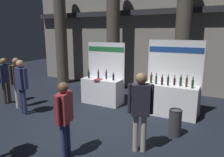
{
  "coord_description": "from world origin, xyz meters",
  "views": [
    {
      "loc": [
        2.91,
        -5.01,
        2.68
      ],
      "look_at": [
        -0.11,
        0.79,
        1.23
      ],
      "focal_mm": 33.92,
      "sensor_mm": 36.0,
      "label": 1
    }
  ],
  "objects_px": {
    "exhibitor_booth_1": "(171,97)",
    "visitor_6": "(140,105)",
    "exhibitor_booth_0": "(102,88)",
    "visitor_5": "(64,114)",
    "trash_bin": "(175,123)",
    "visitor_3": "(17,78)",
    "visitor_0": "(22,82)",
    "visitor_4": "(5,76)"
  },
  "relations": [
    {
      "from": "exhibitor_booth_1",
      "to": "visitor_6",
      "type": "distance_m",
      "value": 2.57
    },
    {
      "from": "exhibitor_booth_0",
      "to": "visitor_5",
      "type": "bearing_deg",
      "value": -72.53
    },
    {
      "from": "exhibitor_booth_0",
      "to": "trash_bin",
      "type": "relative_size",
      "value": 3.19
    },
    {
      "from": "visitor_3",
      "to": "visitor_5",
      "type": "height_order",
      "value": "visitor_3"
    },
    {
      "from": "exhibitor_booth_1",
      "to": "visitor_5",
      "type": "height_order",
      "value": "exhibitor_booth_1"
    },
    {
      "from": "trash_bin",
      "to": "visitor_5",
      "type": "xyz_separation_m",
      "value": [
        -1.9,
        -2.09,
        0.64
      ]
    },
    {
      "from": "exhibitor_booth_1",
      "to": "visitor_5",
      "type": "distance_m",
      "value": 3.79
    },
    {
      "from": "exhibitor_booth_1",
      "to": "visitor_6",
      "type": "height_order",
      "value": "exhibitor_booth_1"
    },
    {
      "from": "visitor_5",
      "to": "visitor_0",
      "type": "bearing_deg",
      "value": -126.95
    },
    {
      "from": "trash_bin",
      "to": "visitor_3",
      "type": "height_order",
      "value": "visitor_3"
    },
    {
      "from": "visitor_5",
      "to": "exhibitor_booth_0",
      "type": "bearing_deg",
      "value": -174.74
    },
    {
      "from": "visitor_3",
      "to": "visitor_6",
      "type": "bearing_deg",
      "value": 85.67
    },
    {
      "from": "visitor_3",
      "to": "exhibitor_booth_0",
      "type": "bearing_deg",
      "value": 130.45
    },
    {
      "from": "trash_bin",
      "to": "visitor_4",
      "type": "xyz_separation_m",
      "value": [
        -6.21,
        -0.32,
        0.69
      ]
    },
    {
      "from": "trash_bin",
      "to": "visitor_3",
      "type": "xyz_separation_m",
      "value": [
        -5.43,
        -0.39,
        0.72
      ]
    },
    {
      "from": "visitor_4",
      "to": "exhibitor_booth_0",
      "type": "bearing_deg",
      "value": 120.77
    },
    {
      "from": "exhibitor_booth_0",
      "to": "exhibitor_booth_1",
      "type": "xyz_separation_m",
      "value": [
        2.57,
        -0.01,
        0.04
      ]
    },
    {
      "from": "exhibitor_booth_1",
      "to": "visitor_0",
      "type": "distance_m",
      "value": 4.86
    },
    {
      "from": "visitor_6",
      "to": "trash_bin",
      "type": "bearing_deg",
      "value": -138.21
    },
    {
      "from": "trash_bin",
      "to": "visitor_0",
      "type": "bearing_deg",
      "value": -170.71
    },
    {
      "from": "exhibitor_booth_1",
      "to": "trash_bin",
      "type": "distance_m",
      "value": 1.46
    },
    {
      "from": "exhibitor_booth_1",
      "to": "visitor_6",
      "type": "bearing_deg",
      "value": -93.18
    },
    {
      "from": "visitor_0",
      "to": "visitor_3",
      "type": "relative_size",
      "value": 1.0
    },
    {
      "from": "visitor_3",
      "to": "visitor_6",
      "type": "height_order",
      "value": "visitor_6"
    },
    {
      "from": "exhibitor_booth_1",
      "to": "trash_bin",
      "type": "bearing_deg",
      "value": -72.95
    },
    {
      "from": "exhibitor_booth_0",
      "to": "trash_bin",
      "type": "distance_m",
      "value": 3.3
    },
    {
      "from": "exhibitor_booth_1",
      "to": "visitor_5",
      "type": "xyz_separation_m",
      "value": [
        -1.47,
        -3.47,
        0.38
      ]
    },
    {
      "from": "trash_bin",
      "to": "visitor_5",
      "type": "bearing_deg",
      "value": -132.15
    },
    {
      "from": "visitor_0",
      "to": "trash_bin",
      "type": "bearing_deg",
      "value": -155.22
    },
    {
      "from": "trash_bin",
      "to": "visitor_3",
      "type": "distance_m",
      "value": 5.5
    },
    {
      "from": "visitor_0",
      "to": "visitor_5",
      "type": "height_order",
      "value": "visitor_0"
    },
    {
      "from": "exhibitor_booth_0",
      "to": "visitor_0",
      "type": "distance_m",
      "value": 2.84
    },
    {
      "from": "exhibitor_booth_0",
      "to": "visitor_0",
      "type": "bearing_deg",
      "value": -129.15
    },
    {
      "from": "visitor_4",
      "to": "exhibitor_booth_1",
      "type": "bearing_deg",
      "value": 109.13
    },
    {
      "from": "visitor_4",
      "to": "visitor_5",
      "type": "relative_size",
      "value": 1.04
    },
    {
      "from": "visitor_0",
      "to": "visitor_3",
      "type": "height_order",
      "value": "visitor_0"
    },
    {
      "from": "exhibitor_booth_1",
      "to": "visitor_4",
      "type": "xyz_separation_m",
      "value": [
        -5.79,
        -1.69,
        0.43
      ]
    },
    {
      "from": "exhibitor_booth_0",
      "to": "visitor_3",
      "type": "distance_m",
      "value": 3.06
    },
    {
      "from": "visitor_4",
      "to": "visitor_6",
      "type": "relative_size",
      "value": 0.95
    },
    {
      "from": "visitor_0",
      "to": "visitor_4",
      "type": "bearing_deg",
      "value": -2.11
    },
    {
      "from": "exhibitor_booth_0",
      "to": "trash_bin",
      "type": "height_order",
      "value": "exhibitor_booth_0"
    },
    {
      "from": "visitor_5",
      "to": "visitor_6",
      "type": "bearing_deg",
      "value": 113.29
    }
  ]
}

